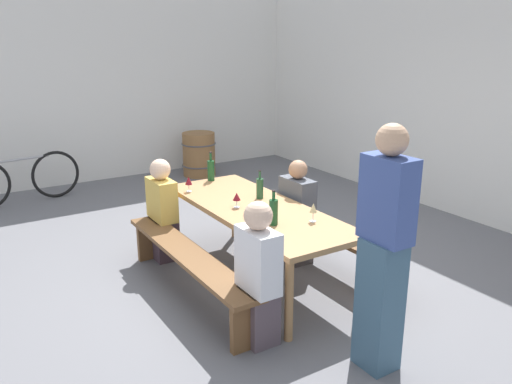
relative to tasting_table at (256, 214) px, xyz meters
The scene contains 18 objects.
ground_plane 0.68m from the tasting_table, ahead, with size 24.00×24.00×0.00m, color slate.
back_wall 3.52m from the tasting_table, 90.00° to the left, with size 14.00×0.20×3.20m, color silver.
side_wall 4.70m from the tasting_table, behind, with size 0.20×7.19×3.20m, color silver.
tasting_table is the anchor object (origin of this frame).
bench_near 0.80m from the tasting_table, 90.00° to the right, with size 2.22×0.30×0.45m.
bench_far 0.80m from the tasting_table, 90.00° to the left, with size 2.22×0.30×0.45m.
wine_bottle_0 1.10m from the tasting_table, behind, with size 0.08×0.08×0.33m.
wine_bottle_1 0.33m from the tasting_table, 139.85° to the left, with size 0.07×0.07×0.29m.
wine_bottle_2 0.54m from the tasting_table, 14.85° to the right, with size 0.08×0.08×0.31m.
wine_glass_0 0.25m from the tasting_table, 117.21° to the right, with size 0.08×0.08×0.15m.
wine_glass_1 0.68m from the tasting_table, 18.71° to the left, with size 0.07×0.07×0.17m.
wine_glass_2 0.89m from the tasting_table, 157.92° to the right, with size 0.07×0.07×0.16m.
seated_guest_near_0 1.12m from the tasting_table, 148.27° to the right, with size 0.41×0.24×1.11m.
seated_guest_near_1 1.13m from the tasting_table, 31.37° to the right, with size 0.39×0.24×1.17m.
seated_guest_far_0 0.62m from the tasting_table, 101.51° to the left, with size 0.41×0.24×1.11m.
standing_host 1.70m from the tasting_table, ahead, with size 0.37×0.24×1.80m.
wine_barrel 4.11m from the tasting_table, 161.62° to the left, with size 0.59×0.59×0.74m.
parked_bicycle_0 4.14m from the tasting_table, 157.61° to the right, with size 0.30×1.67×0.90m.
Camera 1 is at (4.02, -2.53, 2.34)m, focal length 36.53 mm.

